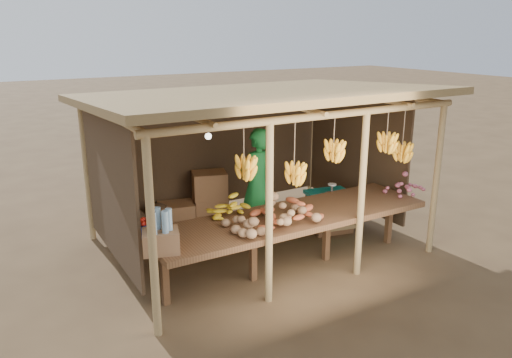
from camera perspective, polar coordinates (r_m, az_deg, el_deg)
ground at (r=7.71m, az=0.00°, el=-7.50°), size 60.00×60.00×0.00m
stall_structure at (r=7.07m, az=0.69°, el=6.48°), size 4.70×3.50×2.43m
counter at (r=6.68m, az=4.12°, el=-4.58°), size 3.90×1.05×0.80m
potato_heap at (r=6.24m, az=1.92°, el=-3.67°), size 1.31×1.03×0.37m
sweet_potato_heap at (r=6.40m, az=3.41°, el=-3.26°), size 1.04×0.86×0.35m
onion_heap at (r=7.69m, az=16.56°, el=-0.50°), size 0.81×0.56×0.35m
banana_pile at (r=6.61m, az=-3.03°, el=-2.64°), size 0.56×0.36×0.34m
tomato_basin at (r=6.15m, az=-12.63°, el=-5.46°), size 0.37×0.37×0.20m
bottle_box at (r=5.60m, az=-10.85°, el=-6.38°), size 0.47×0.42×0.50m
vendor at (r=7.65m, az=0.17°, el=-0.64°), size 0.71×0.53×1.76m
tarp_crate at (r=8.22m, az=8.40°, el=-3.54°), size 0.80×0.72×0.83m
carton_stack at (r=8.34m, az=-6.53°, el=-2.82°), size 1.26×0.57×0.88m
burlap_sacks at (r=8.07m, az=-12.48°, el=-4.69°), size 0.88×0.46×0.62m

